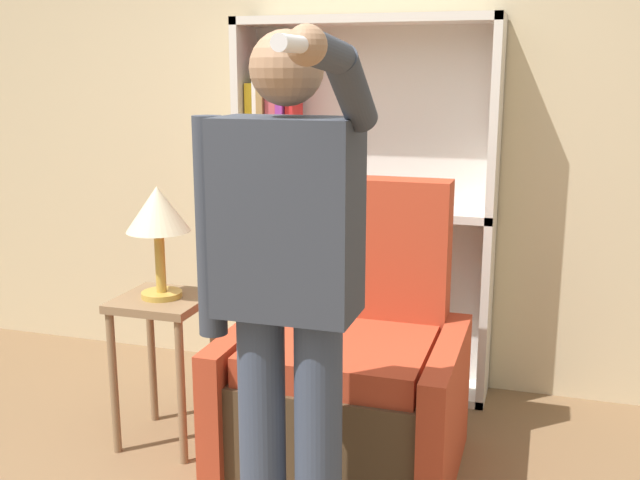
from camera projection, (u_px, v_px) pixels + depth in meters
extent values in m
cube|color=beige|center=(332.00, 118.00, 3.94)|extent=(8.00, 0.06, 2.80)
cube|color=silver|center=(247.00, 203.00, 4.00)|extent=(0.04, 0.28, 1.90)
cube|color=silver|center=(491.00, 217.00, 3.62)|extent=(0.04, 0.28, 1.90)
cube|color=silver|center=(369.00, 205.00, 3.93)|extent=(1.32, 0.01, 1.90)
cube|color=silver|center=(361.00, 380.00, 4.02)|extent=(1.32, 0.28, 0.04)
cube|color=silver|center=(363.00, 210.00, 3.81)|extent=(1.32, 0.28, 0.04)
cube|color=silver|center=(366.00, 20.00, 3.60)|extent=(1.32, 0.28, 0.04)
cube|color=#BC4C56|center=(258.00, 289.00, 4.08)|extent=(0.05, 0.21, 0.87)
cube|color=white|center=(269.00, 305.00, 4.09)|extent=(0.05, 0.21, 0.70)
cube|color=orange|center=(276.00, 294.00, 4.06)|extent=(0.03, 0.17, 0.84)
cube|color=purple|center=(283.00, 291.00, 4.04)|extent=(0.05, 0.21, 0.87)
cube|color=white|center=(293.00, 293.00, 4.03)|extent=(0.04, 0.22, 0.86)
cube|color=black|center=(301.00, 302.00, 4.03)|extent=(0.04, 0.19, 0.77)
cube|color=gold|center=(255.00, 142.00, 3.91)|extent=(0.04, 0.16, 0.61)
cube|color=white|center=(262.00, 136.00, 3.89)|extent=(0.03, 0.19, 0.68)
cube|color=#9E7A47|center=(268.00, 145.00, 3.89)|extent=(0.03, 0.24, 0.58)
cube|color=#BC4C56|center=(276.00, 121.00, 3.85)|extent=(0.05, 0.19, 0.84)
cube|color=purple|center=(286.00, 144.00, 3.86)|extent=(0.04, 0.21, 0.60)
cube|color=red|center=(294.00, 129.00, 3.83)|extent=(0.04, 0.16, 0.76)
cube|color=#4C3823|center=(343.00, 417.00, 3.12)|extent=(0.75, 0.74, 0.46)
cube|color=#B23D23|center=(341.00, 355.00, 3.02)|extent=(0.71, 0.62, 0.12)
cube|color=#B23D23|center=(364.00, 285.00, 3.32)|extent=(0.75, 0.16, 0.96)
cube|color=#B23D23|center=(248.00, 389.00, 3.23)|extent=(0.10, 0.82, 0.60)
cube|color=#B23D23|center=(445.00, 416.00, 2.98)|extent=(0.10, 0.82, 0.60)
cylinder|color=#384256|center=(263.00, 447.00, 2.41)|extent=(0.15, 0.15, 0.92)
cylinder|color=#384256|center=(318.00, 456.00, 2.35)|extent=(0.15, 0.15, 0.92)
cube|color=#333842|center=(288.00, 218.00, 2.21)|extent=(0.42, 0.24, 0.59)
sphere|color=#997051|center=(286.00, 68.00, 2.11)|extent=(0.22, 0.22, 0.22)
cylinder|color=#333842|center=(210.00, 228.00, 2.29)|extent=(0.09, 0.09, 0.68)
cylinder|color=#333842|center=(352.00, 90.00, 1.96)|extent=(0.09, 0.28, 0.23)
cylinder|color=#333842|center=(324.00, 52.00, 1.71)|extent=(0.08, 0.27, 0.10)
sphere|color=#997051|center=(307.00, 45.00, 1.58)|extent=(0.09, 0.09, 0.09)
cylinder|color=white|center=(292.00, 44.00, 1.50)|extent=(0.04, 0.15, 0.04)
cube|color=#846647|center=(162.00, 301.00, 3.26)|extent=(0.38, 0.38, 0.04)
cylinder|color=#846647|center=(114.00, 383.00, 3.23)|extent=(0.04, 0.04, 0.64)
cylinder|color=#846647|center=(181.00, 393.00, 3.14)|extent=(0.04, 0.04, 0.64)
cylinder|color=#846647|center=(152.00, 357.00, 3.54)|extent=(0.04, 0.04, 0.64)
cylinder|color=#846647|center=(215.00, 365.00, 3.44)|extent=(0.04, 0.04, 0.64)
cylinder|color=gold|center=(162.00, 294.00, 3.26)|extent=(0.18, 0.18, 0.02)
cylinder|color=gold|center=(160.00, 262.00, 3.22)|extent=(0.04, 0.04, 0.27)
cone|color=beige|center=(158.00, 209.00, 3.17)|extent=(0.28, 0.28, 0.19)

